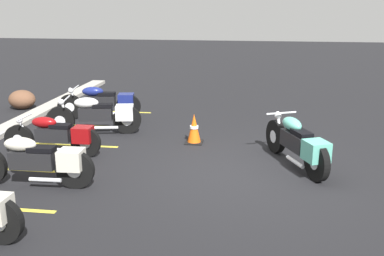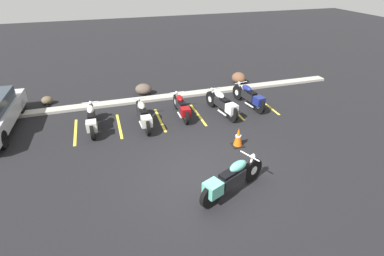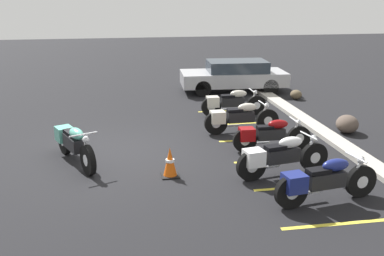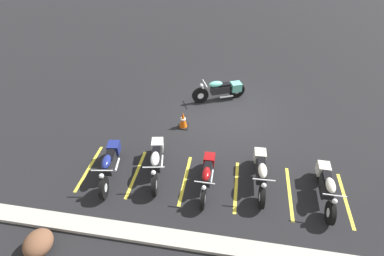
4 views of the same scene
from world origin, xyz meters
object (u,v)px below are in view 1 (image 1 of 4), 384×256
object	(u,v)px
motorcycle_teal_featured	(298,143)
parked_bike_3	(98,115)
parked_bike_1	(37,161)
parked_bike_4	(103,102)
traffic_cone	(194,129)
landscape_rock_1	(22,99)
parked_bike_2	(57,135)

from	to	relation	value
motorcycle_teal_featured	parked_bike_3	distance (m)	4.94
parked_bike_1	parked_bike_4	bearing A→B (deg)	-87.13
parked_bike_4	traffic_cone	distance (m)	3.34
parked_bike_4	landscape_rock_1	world-z (taller)	parked_bike_4
parked_bike_4	landscape_rock_1	distance (m)	2.97
parked_bike_2	parked_bike_1	bearing A→B (deg)	102.91
parked_bike_3	parked_bike_4	distance (m)	1.47
parked_bike_1	parked_bike_2	world-z (taller)	parked_bike_1
parked_bike_1	landscape_rock_1	distance (m)	6.44
parked_bike_2	landscape_rock_1	distance (m)	4.88
parked_bike_3	parked_bike_4	bearing A→B (deg)	-86.23
parked_bike_1	landscape_rock_1	xyz separation A→B (m)	(5.55, 3.25, -0.19)
parked_bike_1	parked_bike_2	size ratio (longest dim) A/B	1.08
parked_bike_1	parked_bike_3	world-z (taller)	parked_bike_3
parked_bike_3	parked_bike_4	size ratio (longest dim) A/B	1.01
motorcycle_teal_featured	parked_bike_4	bearing A→B (deg)	34.18
parked_bike_1	parked_bike_3	size ratio (longest dim) A/B	0.99
parked_bike_2	landscape_rock_1	bearing A→B (deg)	-53.61
landscape_rock_1	parked_bike_3	bearing A→B (deg)	-124.95
parked_bike_2	parked_bike_4	bearing A→B (deg)	-89.19
landscape_rock_1	traffic_cone	world-z (taller)	traffic_cone
parked_bike_2	motorcycle_teal_featured	bearing A→B (deg)	179.90
motorcycle_teal_featured	traffic_cone	bearing A→B (deg)	36.10
motorcycle_teal_featured	parked_bike_1	bearing A→B (deg)	85.48
landscape_rock_1	parked_bike_4	bearing A→B (deg)	-106.04
motorcycle_teal_featured	parked_bike_4	size ratio (longest dim) A/B	0.98
motorcycle_teal_featured	landscape_rock_1	world-z (taller)	motorcycle_teal_featured
motorcycle_teal_featured	landscape_rock_1	distance (m)	8.78
traffic_cone	motorcycle_teal_featured	bearing A→B (deg)	-120.12
motorcycle_teal_featured	parked_bike_1	distance (m)	4.86
parked_bike_4	motorcycle_teal_featured	bearing A→B (deg)	139.03
landscape_rock_1	traffic_cone	size ratio (longest dim) A/B	1.16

